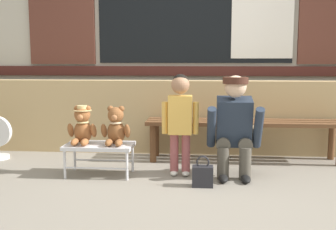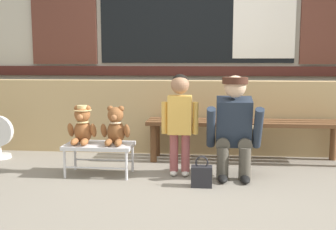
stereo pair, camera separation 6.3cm
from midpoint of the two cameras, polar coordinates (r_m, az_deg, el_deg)
ground_plane at (r=3.50m, az=3.28°, el=-10.39°), size 60.00×60.00×0.00m
brick_low_wall at (r=4.80m, az=4.04°, el=-0.25°), size 7.67×0.25×0.85m
shop_facade at (r=5.31m, az=4.39°, el=14.63°), size 7.83×0.26×3.44m
wooden_bench_long at (r=4.47m, az=11.05°, el=-1.65°), size 2.10×0.40×0.44m
small_display_bench at (r=3.93m, az=-9.12°, el=-4.47°), size 0.64×0.36×0.30m
teddy_bear_with_hat at (r=3.93m, az=-11.43°, el=-1.44°), size 0.28×0.27×0.36m
teddy_bear_plain at (r=3.85m, az=-6.87°, el=-1.67°), size 0.28×0.26×0.36m
child_standing at (r=3.81m, az=2.14°, el=0.22°), size 0.35×0.18×0.96m
adult_crouching at (r=3.81m, az=9.79°, el=-1.58°), size 0.50×0.49×0.95m
handbag_on_ground at (r=3.57m, az=5.23°, el=-8.45°), size 0.18×0.11×0.27m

